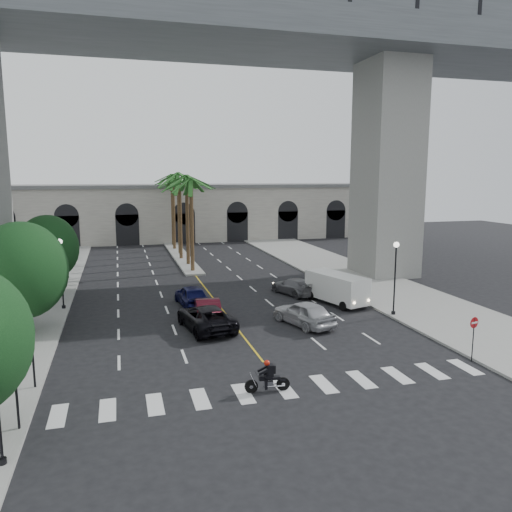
{
  "coord_description": "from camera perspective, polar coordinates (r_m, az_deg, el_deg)",
  "views": [
    {
      "loc": [
        -7.21,
        -22.5,
        9.97
      ],
      "look_at": [
        0.69,
        6.0,
        5.13
      ],
      "focal_mm": 35.0,
      "sensor_mm": 36.0,
      "label": 1
    }
  ],
  "objects": [
    {
      "name": "traffic_signal_far",
      "position": [
        25.46,
        -24.28,
        -8.6
      ],
      "size": [
        0.25,
        0.18,
        3.65
      ],
      "color": "black",
      "rests_on": "ground"
    },
    {
      "name": "car_d",
      "position": [
        42.05,
        4.38,
        -3.47
      ],
      "size": [
        3.34,
        5.21,
        1.4
      ],
      "primitive_type": "imported",
      "rotation": [
        0.0,
        0.0,
        3.45
      ],
      "color": "#5E5E62",
      "rests_on": "ground"
    },
    {
      "name": "palm_f",
      "position": [
        70.89,
        -9.61,
        8.75
      ],
      "size": [
        3.2,
        3.2,
        10.7
      ],
      "color": "#47331E",
      "rests_on": "ground"
    },
    {
      "name": "traffic_signal_near",
      "position": [
        21.74,
        -25.87,
        -11.76
      ],
      "size": [
        0.25,
        0.18,
        3.65
      ],
      "color": "black",
      "rests_on": "ground"
    },
    {
      "name": "sidewalk_left",
      "position": [
        39.56,
        -26.46,
        -6.2
      ],
      "size": [
        8.0,
        100.0,
        0.15
      ],
      "primitive_type": "cube",
      "color": "gray",
      "rests_on": "ground"
    },
    {
      "name": "motorcycle_rider",
      "position": [
        23.76,
        1.45,
        -13.69
      ],
      "size": [
        2.14,
        0.58,
        1.54
      ],
      "rotation": [
        0.0,
        0.0,
        -0.08
      ],
      "color": "black",
      "rests_on": "ground"
    },
    {
      "name": "palm_b",
      "position": [
        54.99,
        -7.94,
        8.58
      ],
      "size": [
        3.2,
        3.2,
        10.6
      ],
      "color": "#47331E",
      "rests_on": "ground"
    },
    {
      "name": "lamp_post_right",
      "position": [
        36.36,
        15.62,
        -1.76
      ],
      "size": [
        0.4,
        0.4,
        5.35
      ],
      "color": "black",
      "rests_on": "ground"
    },
    {
      "name": "car_e",
      "position": [
        38.77,
        -7.37,
        -4.46
      ],
      "size": [
        2.39,
        4.93,
        1.62
      ],
      "primitive_type": "imported",
      "rotation": [
        0.0,
        0.0,
        3.24
      ],
      "color": "#0D1040",
      "rests_on": "ground"
    },
    {
      "name": "street_tree_far",
      "position": [
        45.28,
        -22.69,
        0.86
      ],
      "size": [
        5.04,
        5.04,
        6.68
      ],
      "color": "#382616",
      "rests_on": "ground"
    },
    {
      "name": "cargo_van",
      "position": [
        39.37,
        9.25,
        -3.56
      ],
      "size": [
        3.49,
        5.83,
        2.33
      ],
      "rotation": [
        0.0,
        0.0,
        0.29
      ],
      "color": "silver",
      "rests_on": "ground"
    },
    {
      "name": "pier_building",
      "position": [
        78.04,
        -10.19,
        4.95
      ],
      "size": [
        71.0,
        10.5,
        8.5
      ],
      "color": "beige",
      "rests_on": "ground"
    },
    {
      "name": "palm_e",
      "position": [
        66.88,
        -9.5,
        8.49
      ],
      "size": [
        3.2,
        3.2,
        10.4
      ],
      "color": "#47331E",
      "rests_on": "ground"
    },
    {
      "name": "car_c",
      "position": [
        32.81,
        -5.75,
        -6.99
      ],
      "size": [
        3.53,
        6.13,
        1.61
      ],
      "primitive_type": "imported",
      "rotation": [
        0.0,
        0.0,
        3.3
      ],
      "color": "black",
      "rests_on": "ground"
    },
    {
      "name": "do_not_enter_sign",
      "position": [
        29.29,
        23.63,
        -7.7
      ],
      "size": [
        0.6,
        0.17,
        2.49
      ],
      "rotation": [
        0.0,
        0.0,
        0.23
      ],
      "color": "black",
      "rests_on": "ground"
    },
    {
      "name": "bridge",
      "position": [
        46.54,
        -2.15,
        19.85
      ],
      "size": [
        75.0,
        13.0,
        26.0
      ],
      "color": "gray",
      "rests_on": "ground"
    },
    {
      "name": "car_a",
      "position": [
        33.63,
        5.51,
        -6.51
      ],
      "size": [
        3.4,
        5.32,
        1.69
      ],
      "primitive_type": "imported",
      "rotation": [
        0.0,
        0.0,
        3.45
      ],
      "color": "#ADAEB2",
      "rests_on": "ground"
    },
    {
      "name": "median",
      "position": [
        61.72,
        -8.59,
        -0.02
      ],
      "size": [
        2.0,
        24.0,
        0.2
      ],
      "primitive_type": "cube",
      "color": "gray",
      "rests_on": "ground"
    },
    {
      "name": "palm_c",
      "position": [
        58.93,
        -8.75,
        8.15
      ],
      "size": [
        3.2,
        3.2,
        10.1
      ],
      "color": "#47331E",
      "rests_on": "ground"
    },
    {
      "name": "sidewalk_right",
      "position": [
        44.69,
        14.79,
        -3.82
      ],
      "size": [
        8.0,
        100.0,
        0.15
      ],
      "primitive_type": "cube",
      "color": "gray",
      "rests_on": "ground"
    },
    {
      "name": "palm_d",
      "position": [
        62.93,
        -8.89,
        8.88
      ],
      "size": [
        3.2,
        3.2,
        10.9
      ],
      "color": "#47331E",
      "rests_on": "ground"
    },
    {
      "name": "pedestrian_b",
      "position": [
        30.14,
        -26.35,
        -8.88
      ],
      "size": [
        1.0,
        0.84,
        1.84
      ],
      "primitive_type": "imported",
      "rotation": [
        0.0,
        0.0,
        -0.18
      ],
      "color": "black",
      "rests_on": "sidewalk_left"
    },
    {
      "name": "car_b",
      "position": [
        34.99,
        -5.58,
        -6.0
      ],
      "size": [
        2.04,
        4.81,
        1.54
      ],
      "primitive_type": "imported",
      "rotation": [
        0.0,
        0.0,
        3.05
      ],
      "color": "#440D18",
      "rests_on": "ground"
    },
    {
      "name": "palm_a",
      "position": [
        51.02,
        -7.44,
        8.23
      ],
      "size": [
        3.2,
        3.2,
        10.3
      ],
      "color": "#47331E",
      "rests_on": "ground"
    },
    {
      "name": "lamp_post_left_far",
      "position": [
        39.31,
        -21.37,
        -1.24
      ],
      "size": [
        0.4,
        0.4,
        5.35
      ],
      "color": "black",
      "rests_on": "ground"
    },
    {
      "name": "street_tree_mid",
      "position": [
        33.51,
        -25.2,
        -1.5
      ],
      "size": [
        5.44,
        5.44,
        7.21
      ],
      "color": "#382616",
      "rests_on": "ground"
    },
    {
      "name": "ground",
      "position": [
        25.65,
        2.16,
        -13.6
      ],
      "size": [
        140.0,
        140.0,
        0.0
      ],
      "primitive_type": "plane",
      "color": "black",
      "rests_on": "ground"
    }
  ]
}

